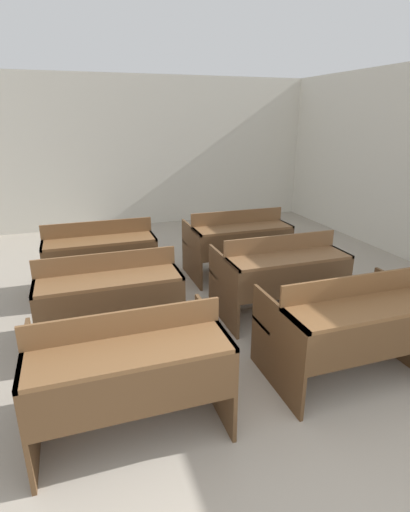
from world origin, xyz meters
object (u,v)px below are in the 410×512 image
object	(u,v)px
bench_second_left	(109,295)
bench_front_left	(128,367)
bench_third_left	(100,255)
bench_third_right	(237,241)
bench_front_right	(349,324)
bench_second_right	(279,273)

from	to	relation	value
bench_second_left	bench_front_left	bearing A→B (deg)	-89.76
bench_front_left	bench_third_left	xyz separation A→B (m)	(0.01, 2.37, 0.00)
bench_second_left	bench_third_right	world-z (taller)	same
bench_front_left	bench_third_left	bearing A→B (deg)	89.78
bench_front_left	bench_third_right	world-z (taller)	same
bench_front_left	bench_second_left	size ratio (longest dim) A/B	1.00
bench_third_left	bench_third_right	xyz separation A→B (m)	(1.76, -0.01, 0.00)
bench_third_left	bench_third_right	world-z (taller)	same
bench_front_right	bench_third_left	world-z (taller)	same
bench_front_left	bench_third_left	size ratio (longest dim) A/B	1.00
bench_front_left	bench_third_left	world-z (taller)	same
bench_front_left	bench_third_left	distance (m)	2.37
bench_front_left	bench_front_right	bearing A→B (deg)	0.95
bench_second_left	bench_second_right	distance (m)	1.75
bench_front_left	bench_third_right	xyz separation A→B (m)	(1.77, 2.36, 0.00)
bench_front_right	bench_third_left	bearing A→B (deg)	126.57
bench_front_right	bench_third_left	xyz separation A→B (m)	(-1.73, 2.34, 0.00)
bench_third_left	bench_second_right	bearing A→B (deg)	-34.42
bench_second_left	bench_second_right	world-z (taller)	same
bench_front_left	bench_second_left	xyz separation A→B (m)	(-0.00, 1.18, 0.00)
bench_front_right	bench_front_left	bearing A→B (deg)	-179.05
bench_front_left	bench_second_right	bearing A→B (deg)	33.95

